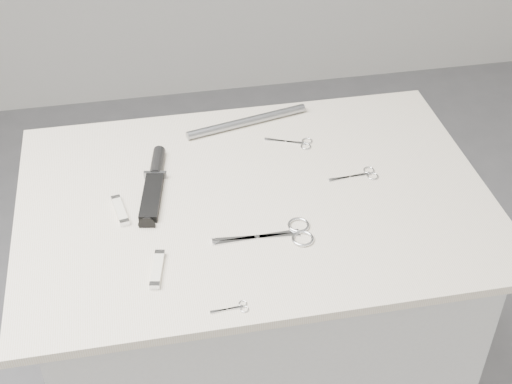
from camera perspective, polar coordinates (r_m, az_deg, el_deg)
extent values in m
cube|color=silver|center=(1.85, -0.08, -11.67)|extent=(0.90, 0.60, 0.90)
cube|color=beige|center=(1.52, -0.10, -0.58)|extent=(1.00, 0.70, 0.02)
cube|color=silver|center=(1.42, 0.09, -3.64)|extent=(0.17, 0.03, 0.00)
cylinder|color=silver|center=(1.42, 0.09, -3.61)|extent=(0.01, 0.01, 0.00)
torus|color=silver|center=(1.44, 3.42, -2.66)|extent=(0.05, 0.05, 0.01)
torus|color=silver|center=(1.41, 3.76, -3.75)|extent=(0.05, 0.05, 0.01)
cube|color=silver|center=(1.58, 7.53, 1.20)|extent=(0.10, 0.02, 0.00)
cylinder|color=silver|center=(1.58, 7.53, 1.22)|extent=(0.01, 0.01, 0.00)
torus|color=silver|center=(1.61, 9.01, 1.73)|extent=(0.03, 0.03, 0.00)
torus|color=silver|center=(1.59, 9.33, 1.25)|extent=(0.03, 0.03, 0.00)
cube|color=silver|center=(1.68, 2.39, 4.06)|extent=(0.09, 0.05, 0.00)
cylinder|color=silver|center=(1.68, 2.39, 4.08)|extent=(0.01, 0.01, 0.00)
torus|color=silver|center=(1.68, 4.11, 4.10)|extent=(0.03, 0.03, 0.00)
torus|color=silver|center=(1.66, 4.00, 3.66)|extent=(0.03, 0.03, 0.00)
cube|color=silver|center=(1.28, -2.33, -9.37)|extent=(0.06, 0.01, 0.00)
cylinder|color=silver|center=(1.28, -2.33, -9.35)|extent=(0.00, 0.00, 0.00)
torus|color=silver|center=(1.29, -1.07, -8.91)|extent=(0.02, 0.02, 0.00)
torus|color=silver|center=(1.28, -0.92, -9.37)|extent=(0.02, 0.02, 0.00)
cube|color=black|center=(1.52, -8.35, -0.35)|extent=(0.07, 0.16, 0.02)
cube|color=gray|center=(1.58, -8.06, 1.41)|extent=(0.06, 0.02, 0.02)
cylinder|color=black|center=(1.61, -7.89, 2.38)|extent=(0.05, 0.10, 0.03)
cube|color=silver|center=(1.50, -10.82, -1.46)|extent=(0.03, 0.09, 0.01)
cube|color=silver|center=(1.53, -11.15, -0.52)|extent=(0.02, 0.01, 0.01)
cube|color=silver|center=(1.47, -10.48, -2.42)|extent=(0.02, 0.01, 0.01)
cube|color=silver|center=(1.36, -7.89, -6.12)|extent=(0.04, 0.10, 0.01)
cube|color=silver|center=(1.39, -7.69, -4.89)|extent=(0.02, 0.02, 0.01)
cube|color=silver|center=(1.33, -8.11, -7.40)|extent=(0.02, 0.02, 0.01)
cylinder|color=gray|center=(1.73, -0.72, 5.67)|extent=(0.30, 0.09, 0.02)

